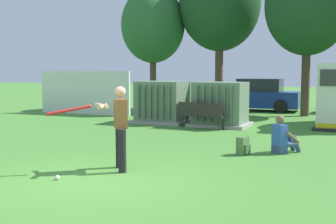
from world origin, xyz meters
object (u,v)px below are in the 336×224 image
transformer_west (162,103)px  park_bench (201,113)px  batter (118,123)px  backpack (243,146)px  transformer_mid_west (220,105)px  sports_ball (57,178)px  seated_spectator (283,138)px  parked_car_leftmost (258,96)px

transformer_west → park_bench: 2.26m
batter → backpack: (1.95, 2.69, -0.76)m
transformer_mid_west → sports_ball: transformer_mid_west is taller
transformer_west → backpack: bearing=-48.6°
batter → transformer_mid_west: bearing=91.8°
sports_ball → seated_spectator: seated_spectator is taller
transformer_mid_west → batter: batter is taller
backpack → sports_ball: bearing=-123.6°
seated_spectator → parked_car_leftmost: (-3.16, 11.20, 0.38)m
batter → parked_car_leftmost: (-0.37, 14.53, -0.22)m
park_bench → seated_spectator: size_ratio=1.91×
park_bench → parked_car_leftmost: 7.66m
sports_ball → backpack: backpack is taller
transformer_west → seated_spectator: (5.43, -4.59, -0.41)m
seated_spectator → park_bench: bearing=134.1°
park_bench → sports_ball: (0.02, -8.07, -0.49)m
transformer_west → sports_ball: size_ratio=23.33×
seated_spectator → parked_car_leftmost: bearing=105.7°
batter → parked_car_leftmost: batter is taller
park_bench → sports_ball: 8.08m
transformer_west → batter: (2.64, -7.91, 0.19)m
transformer_west → seated_spectator: size_ratio=2.18×
park_bench → parked_car_leftmost: parked_car_leftmost is taller
batter → seated_spectator: size_ratio=1.81×
transformer_west → sports_ball: transformer_west is taller
batter → park_bench: bearing=95.4°
parked_car_leftmost → backpack: bearing=-78.9°
park_bench → batter: 6.92m
transformer_mid_west → parked_car_leftmost: (-0.13, 6.71, -0.04)m
transformer_west → parked_car_leftmost: bearing=71.0°
park_bench → sports_ball: park_bench is taller
transformer_mid_west → park_bench: size_ratio=1.14×
backpack → parked_car_leftmost: 12.07m
seated_spectator → backpack: (-0.84, -0.63, -0.16)m
backpack → parked_car_leftmost: (-2.31, 11.83, 0.54)m
transformer_mid_west → park_bench: 1.06m
seated_spectator → parked_car_leftmost: 11.65m
transformer_west → parked_car_leftmost: same height
transformer_mid_west → parked_car_leftmost: bearing=91.1°
backpack → batter: bearing=-125.9°
sports_ball → seated_spectator: bearing=52.8°
park_bench → seated_spectator: bearing=-45.9°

